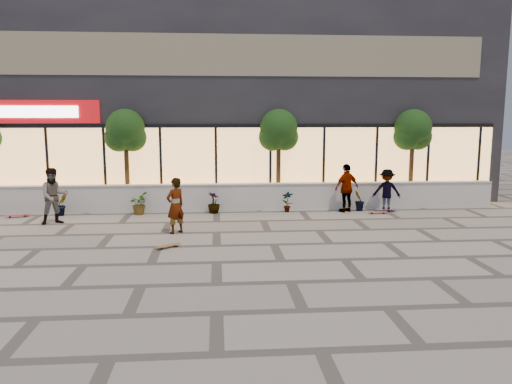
{
  "coord_description": "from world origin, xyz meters",
  "views": [
    {
      "loc": [
        0.04,
        -12.14,
        3.64
      ],
      "look_at": [
        1.24,
        3.12,
        1.3
      ],
      "focal_mm": 35.0,
      "sensor_mm": 36.0,
      "label": 1
    }
  ],
  "objects": [
    {
      "name": "tree_east",
      "position": [
        8.0,
        7.7,
        2.99
      ],
      "size": [
        1.6,
        1.5,
        3.92
      ],
      "color": "#422D17",
      "rests_on": "ground"
    },
    {
      "name": "skater_right_near",
      "position": [
        4.95,
        6.3,
        0.93
      ],
      "size": [
        1.17,
        0.88,
        1.85
      ],
      "primitive_type": "imported",
      "rotation": [
        0.0,
        0.0,
        3.59
      ],
      "color": "silver",
      "rests_on": "ground"
    },
    {
      "name": "shrub_b",
      "position": [
        -5.7,
        6.45,
        0.41
      ],
      "size": [
        0.57,
        0.57,
        0.81
      ],
      "primitive_type": "imported",
      "rotation": [
        0.0,
        0.0,
        0.82
      ],
      "color": "#123510",
      "rests_on": "ground"
    },
    {
      "name": "tree_mideast",
      "position": [
        2.5,
        7.7,
        2.99
      ],
      "size": [
        1.6,
        1.5,
        3.92
      ],
      "color": "#422D17",
      "rests_on": "ground"
    },
    {
      "name": "skater_center",
      "position": [
        -1.27,
        3.26,
        0.88
      ],
      "size": [
        0.76,
        0.74,
        1.76
      ],
      "primitive_type": "imported",
      "rotation": [
        0.0,
        0.0,
        3.87
      ],
      "color": "white",
      "rests_on": "ground"
    },
    {
      "name": "skateboard_left",
      "position": [
        -7.2,
        6.2,
        0.08
      ],
      "size": [
        0.85,
        0.42,
        0.1
      ],
      "rotation": [
        0.0,
        0.0,
        0.26
      ],
      "color": "red",
      "rests_on": "ground"
    },
    {
      "name": "shrub_c",
      "position": [
        -2.9,
        6.45,
        0.41
      ],
      "size": [
        0.68,
        0.77,
        0.81
      ],
      "primitive_type": "imported",
      "rotation": [
        0.0,
        0.0,
        1.64
      ],
      "color": "#123510",
      "rests_on": "ground"
    },
    {
      "name": "skateboard_right_far",
      "position": [
        6.5,
        6.2,
        0.08
      ],
      "size": [
        0.85,
        0.29,
        0.1
      ],
      "rotation": [
        0.0,
        0.0,
        0.09
      ],
      "color": "#604A88",
      "rests_on": "ground"
    },
    {
      "name": "shrub_f",
      "position": [
        5.5,
        6.45,
        0.41
      ],
      "size": [
        0.55,
        0.57,
        0.81
      ],
      "primitive_type": "imported",
      "rotation": [
        0.0,
        0.0,
        4.1
      ],
      "color": "#123510",
      "rests_on": "ground"
    },
    {
      "name": "shrub_e",
      "position": [
        2.7,
        6.45,
        0.41
      ],
      "size": [
        0.46,
        0.35,
        0.81
      ],
      "primitive_type": "imported",
      "rotation": [
        0.0,
        0.0,
        3.28
      ],
      "color": "#123510",
      "rests_on": "ground"
    },
    {
      "name": "skateboard_right_near",
      "position": [
        6.03,
        5.81,
        0.07
      ],
      "size": [
        0.73,
        0.2,
        0.09
      ],
      "rotation": [
        0.0,
        0.0,
        -0.02
      ],
      "color": "brown",
      "rests_on": "ground"
    },
    {
      "name": "ground",
      "position": [
        0.0,
        0.0,
        0.0
      ],
      "size": [
        80.0,
        80.0,
        0.0
      ],
      "primitive_type": "plane",
      "color": "gray",
      "rests_on": "ground"
    },
    {
      "name": "planter_wall",
      "position": [
        0.0,
        7.0,
        0.52
      ],
      "size": [
        22.0,
        0.42,
        1.04
      ],
      "color": "silver",
      "rests_on": "ground"
    },
    {
      "name": "shrub_d",
      "position": [
        -0.1,
        6.45,
        0.41
      ],
      "size": [
        0.64,
        0.64,
        0.81
      ],
      "primitive_type": "imported",
      "rotation": [
        0.0,
        0.0,
        2.46
      ],
      "color": "#123510",
      "rests_on": "ground"
    },
    {
      "name": "tree_midwest",
      "position": [
        -3.5,
        7.7,
        2.99
      ],
      "size": [
        1.6,
        1.5,
        3.92
      ],
      "color": "#422D17",
      "rests_on": "ground"
    },
    {
      "name": "retail_building",
      "position": [
        -0.0,
        12.49,
        4.25
      ],
      "size": [
        24.0,
        9.17,
        8.5
      ],
      "color": "black",
      "rests_on": "ground"
    },
    {
      "name": "skateboard_center",
      "position": [
        -1.34,
        1.49,
        0.07
      ],
      "size": [
        0.71,
        0.57,
        0.09
      ],
      "rotation": [
        0.0,
        0.0,
        0.6
      ],
      "color": "brown",
      "rests_on": "ground"
    },
    {
      "name": "skater_right_far",
      "position": [
        6.5,
        6.26,
        0.82
      ],
      "size": [
        1.17,
        0.83,
        1.63
      ],
      "primitive_type": "imported",
      "rotation": [
        0.0,
        0.0,
        2.91
      ],
      "color": "#9C301C",
      "rests_on": "ground"
    },
    {
      "name": "skater_left",
      "position": [
        -5.48,
        4.99,
        0.96
      ],
      "size": [
        1.16,
        1.07,
        1.91
      ],
      "primitive_type": "imported",
      "rotation": [
        0.0,
        0.0,
        0.48
      ],
      "color": "#9A9463",
      "rests_on": "ground"
    }
  ]
}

